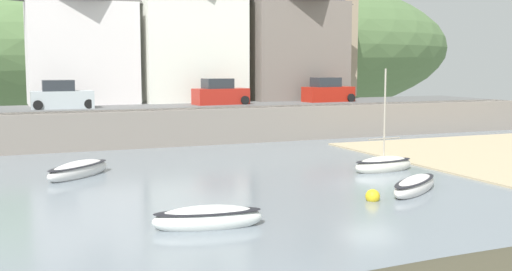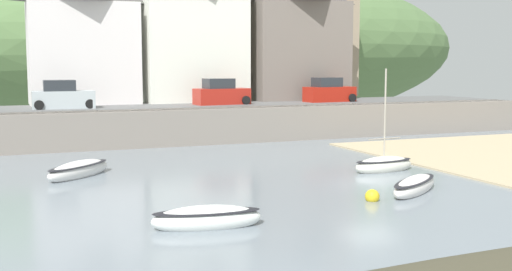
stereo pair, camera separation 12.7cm
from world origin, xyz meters
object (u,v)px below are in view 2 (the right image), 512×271
waterfront_building_centre (193,25)px  mooring_buoy (372,196)px  sailboat_tall_mast (415,186)px  church_with_spire (339,6)px  waterfront_building_right (294,36)px  motorboat_with_cabin (79,170)px  parked_car_end_of_row (329,92)px  parked_car_near_slipway (63,97)px  waterfront_building_left (83,40)px  sailboat_far_left (207,219)px  parked_car_by_wall (221,94)px  sailboat_nearest_shore (384,165)px

waterfront_building_centre → mooring_buoy: waterfront_building_centre is taller
sailboat_tall_mast → church_with_spire: bearing=30.4°
waterfront_building_centre → waterfront_building_right: size_ratio=1.14×
motorboat_with_cabin → parked_car_end_of_row: (21.29, 13.79, 2.90)m
church_with_spire → parked_car_near_slipway: bearing=-162.1°
waterfront_building_left → sailboat_far_left: bearing=-89.7°
waterfront_building_right → parked_car_by_wall: waterfront_building_right is taller
waterfront_building_centre → parked_car_near_slipway: size_ratio=2.90×
sailboat_far_left → parked_car_end_of_row: (18.47, 25.35, 2.91)m
parked_car_near_slipway → parked_car_by_wall: same height
waterfront_building_right → sailboat_far_left: size_ratio=2.74×
sailboat_far_left → parked_car_near_slipway: (-2.19, 25.35, 2.91)m
sailboat_nearest_shore → parked_car_end_of_row: bearing=63.6°
waterfront_building_right → parked_car_by_wall: (-8.21, -4.50, -4.57)m
motorboat_with_cabin → sailboat_nearest_shore: size_ratio=0.71×
waterfront_building_centre → motorboat_with_cabin: bearing=-121.7°
sailboat_tall_mast → parked_car_by_wall: size_ratio=0.96×
parked_car_by_wall → church_with_spire: bearing=24.7°
church_with_spire → parked_car_near_slipway: size_ratio=3.97×
waterfront_building_centre → sailboat_tall_mast: bearing=-86.8°
sailboat_tall_mast → parked_car_end_of_row: bearing=34.4°
waterfront_building_centre → church_with_spire: (15.69, 4.00, 2.39)m
motorboat_with_cabin → mooring_buoy: size_ratio=6.58×
sailboat_far_left → parked_car_end_of_row: parked_car_end_of_row is taller
sailboat_far_left → mooring_buoy: sailboat_far_left is taller
sailboat_far_left → parked_car_near_slipway: 25.61m
waterfront_building_left → parked_car_by_wall: bearing=-25.5°
motorboat_with_cabin → parked_car_by_wall: size_ratio=0.91×
sailboat_nearest_shore → parked_car_by_wall: 18.47m
waterfront_building_left → sailboat_tall_mast: bearing=-69.9°
waterfront_building_left → motorboat_with_cabin: size_ratio=2.45×
church_with_spire → sailboat_tall_mast: church_with_spire is taller
mooring_buoy → sailboat_far_left: bearing=-169.0°
sailboat_tall_mast → parked_car_near_slipway: 26.31m
sailboat_far_left → parked_car_end_of_row: size_ratio=0.92×
waterfront_building_left → sailboat_nearest_shore: bearing=-62.1°
waterfront_building_centre → motorboat_with_cabin: 23.01m
waterfront_building_left → waterfront_building_centre: bearing=0.0°
waterfront_building_left → mooring_buoy: size_ratio=16.12×
parked_car_by_wall → mooring_buoy: 24.17m
sailboat_far_left → church_with_spire: bearing=63.1°
sailboat_tall_mast → parked_car_end_of_row: size_ratio=0.97×
church_with_spire → parked_car_end_of_row: church_with_spire is taller
waterfront_building_right → sailboat_far_left: waterfront_building_right is taller
parked_car_near_slipway → motorboat_with_cabin: bearing=-90.7°
church_with_spire → motorboat_with_cabin: bearing=-140.4°
waterfront_building_left → parked_car_end_of_row: (18.61, -4.50, -3.99)m
waterfront_building_centre → church_with_spire: bearing=14.3°
waterfront_building_right → parked_car_end_of_row: 6.49m
parked_car_by_wall → parked_car_near_slipway: bearing=174.9°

